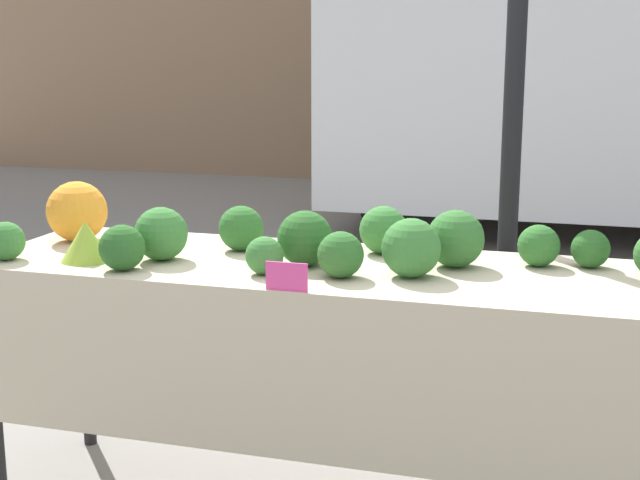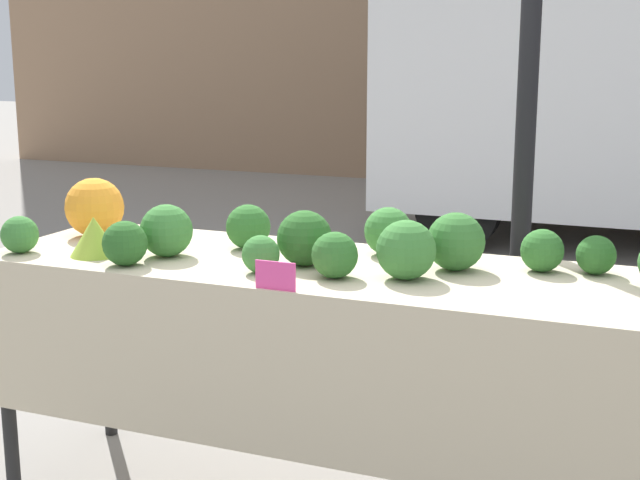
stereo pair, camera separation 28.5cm
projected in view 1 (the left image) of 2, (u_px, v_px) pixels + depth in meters
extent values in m
cylinder|color=black|center=(513.00, 109.00, 3.10)|extent=(0.07, 0.07, 2.73)
cube|color=white|center=(527.00, 71.00, 7.54)|extent=(3.17, 2.16, 2.19)
cylinder|color=black|center=(403.00, 207.00, 7.17)|extent=(0.66, 0.22, 0.66)
cylinder|color=black|center=(438.00, 177.00, 8.83)|extent=(0.66, 0.22, 0.66)
cube|color=beige|center=(320.00, 269.00, 2.87)|extent=(2.24, 0.70, 0.03)
cube|color=beige|center=(287.00, 382.00, 2.60)|extent=(2.24, 0.01, 0.49)
cylinder|color=black|center=(85.00, 342.00, 3.53)|extent=(0.05, 0.05, 0.86)
sphere|color=orange|center=(77.00, 211.00, 3.20)|extent=(0.22, 0.22, 0.22)
cone|color=#93B238|center=(86.00, 241.00, 2.90)|extent=(0.17, 0.17, 0.13)
sphere|color=#285B23|center=(591.00, 249.00, 2.81)|extent=(0.12, 0.12, 0.12)
sphere|color=#2D6628|center=(539.00, 246.00, 2.83)|extent=(0.13, 0.13, 0.13)
sphere|color=#387533|center=(161.00, 234.00, 2.91)|extent=(0.18, 0.18, 0.18)
sphere|color=#2D6628|center=(241.00, 228.00, 3.05)|extent=(0.16, 0.16, 0.16)
sphere|color=#285B23|center=(305.00, 238.00, 2.83)|extent=(0.18, 0.18, 0.18)
sphere|color=#2D6628|center=(341.00, 255.00, 2.69)|extent=(0.14, 0.14, 0.14)
sphere|color=#336B2D|center=(456.00, 239.00, 2.82)|extent=(0.18, 0.18, 0.18)
sphere|color=#387533|center=(411.00, 248.00, 2.69)|extent=(0.18, 0.18, 0.18)
sphere|color=#387533|center=(6.00, 241.00, 2.92)|extent=(0.13, 0.13, 0.13)
sphere|color=#285B23|center=(122.00, 248.00, 2.78)|extent=(0.14, 0.14, 0.14)
sphere|color=#387533|center=(264.00, 256.00, 2.73)|extent=(0.12, 0.12, 0.12)
sphere|color=#387533|center=(383.00, 230.00, 3.01)|extent=(0.16, 0.16, 0.16)
cube|color=#EF4793|center=(286.00, 277.00, 2.54)|extent=(0.13, 0.01, 0.08)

